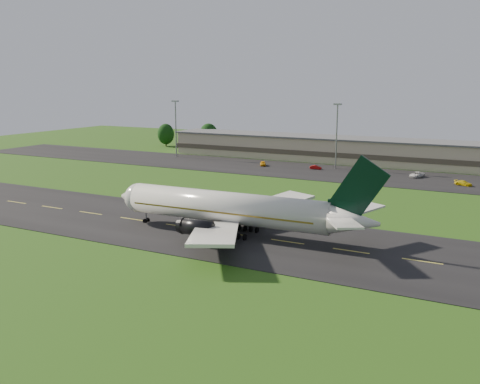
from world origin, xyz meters
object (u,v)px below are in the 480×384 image
at_px(terminal, 354,151).
at_px(light_mast_west, 176,122).
at_px(light_mast_centre, 337,128).
at_px(service_vehicle_a, 263,163).
at_px(service_vehicle_d, 463,183).
at_px(service_vehicle_b, 316,167).
at_px(service_vehicle_c, 417,175).
at_px(airliner, 231,209).

bearing_deg(terminal, light_mast_west, -165.24).
height_order(terminal, light_mast_centre, light_mast_centre).
bearing_deg(light_mast_centre, terminal, 85.05).
relative_size(service_vehicle_a, service_vehicle_d, 0.97).
distance_m(terminal, light_mast_west, 64.10).
height_order(light_mast_centre, service_vehicle_b, light_mast_centre).
height_order(light_mast_west, light_mast_centre, same).
bearing_deg(service_vehicle_c, service_vehicle_d, -8.78).
distance_m(light_mast_west, service_vehicle_b, 56.42).
relative_size(light_mast_west, service_vehicle_a, 4.67).
height_order(service_vehicle_c, service_vehicle_d, service_vehicle_c).
bearing_deg(light_mast_west, airliner, -50.43).
bearing_deg(service_vehicle_c, service_vehicle_a, -157.85).
bearing_deg(service_vehicle_b, light_mast_centre, -54.04).
relative_size(terminal, light_mast_west, 7.13).
bearing_deg(light_mast_west, terminal, 14.76).
height_order(airliner, light_mast_centre, light_mast_centre).
bearing_deg(service_vehicle_b, service_vehicle_d, -103.65).
bearing_deg(light_mast_west, service_vehicle_d, -6.87).
xyz_separation_m(airliner, service_vehicle_c, (19.30, 75.64, -3.83)).
distance_m(light_mast_centre, service_vehicle_c, 28.37).
relative_size(light_mast_west, service_vehicle_d, 4.53).
bearing_deg(service_vehicle_b, airliner, -175.26).
relative_size(terminal, light_mast_centre, 7.13).
xyz_separation_m(light_mast_west, service_vehicle_c, (85.39, -4.33, -11.90)).
bearing_deg(service_vehicle_d, light_mast_west, 102.15).
distance_m(light_mast_centre, service_vehicle_b, 13.70).
relative_size(airliner, service_vehicle_c, 9.70).
bearing_deg(light_mast_centre, service_vehicle_c, -9.69).
relative_size(terminal, service_vehicle_b, 39.90).
xyz_separation_m(service_vehicle_b, service_vehicle_d, (43.50, -7.70, 0.05)).
bearing_deg(service_vehicle_c, airliner, -83.17).
relative_size(airliner, service_vehicle_d, 11.42).
bearing_deg(light_mast_centre, service_vehicle_b, -140.43).
distance_m(airliner, service_vehicle_c, 78.16).
xyz_separation_m(light_mast_west, service_vehicle_a, (37.29, -5.17, -11.90)).
distance_m(terminal, service_vehicle_d, 46.59).
bearing_deg(terminal, service_vehicle_b, -107.56).
distance_m(service_vehicle_c, service_vehicle_d, 15.08).
bearing_deg(service_vehicle_b, service_vehicle_a, 89.67).
distance_m(light_mast_west, light_mast_centre, 60.00).
xyz_separation_m(terminal, service_vehicle_b, (-6.44, -20.34, -3.29)).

